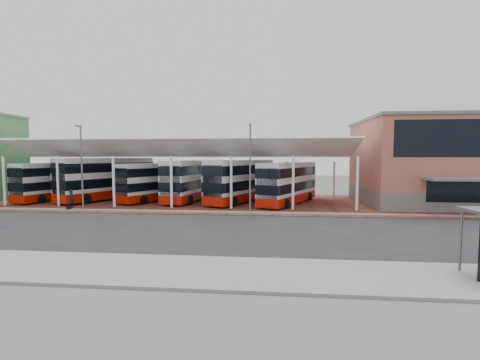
{
  "coord_description": "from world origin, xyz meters",
  "views": [
    {
      "loc": [
        3.77,
        -22.55,
        5.09
      ],
      "look_at": [
        0.83,
        8.92,
        2.86
      ],
      "focal_mm": 24.0,
      "sensor_mm": 36.0,
      "label": 1
    }
  ],
  "objects": [
    {
      "name": "north_kerb",
      "position": [
        0.0,
        6.2,
        0.07
      ],
      "size": [
        120.0,
        0.8,
        0.14
      ],
      "primitive_type": "cube",
      "color": "slate",
      "rests_on": "ground"
    },
    {
      "name": "bus_2",
      "position": [
        -9.2,
        13.97,
        2.22
      ],
      "size": [
        7.12,
        10.46,
        4.35
      ],
      "rotation": [
        0.0,
        0.0,
        -0.49
      ],
      "color": "silver",
      "rests_on": "forecourt"
    },
    {
      "name": "yellow_line_far",
      "position": [
        0.0,
        -6.7,
        0.03
      ],
      "size": [
        120.0,
        0.12,
        0.01
      ],
      "primitive_type": "cube",
      "color": "#CA8400",
      "rests_on": "road"
    },
    {
      "name": "lamp_west",
      "position": [
        -14.0,
        6.27,
        4.36
      ],
      "size": [
        0.16,
        0.9,
        8.07
      ],
      "color": "#5C5D64",
      "rests_on": "ground"
    },
    {
      "name": "yellow_line_near",
      "position": [
        0.0,
        -7.0,
        0.03
      ],
      "size": [
        120.0,
        0.12,
        0.01
      ],
      "primitive_type": "cube",
      "color": "#CA8400",
      "rests_on": "road"
    },
    {
      "name": "terminal",
      "position": [
        23.0,
        13.92,
        4.66
      ],
      "size": [
        18.4,
        14.4,
        9.25
      ],
      "color": "#65615F",
      "rests_on": "ground"
    },
    {
      "name": "suitcase",
      "position": [
        -15.38,
        6.22,
        0.38
      ],
      "size": [
        0.37,
        0.27,
        0.64
      ],
      "primitive_type": "cube",
      "color": "black",
      "rests_on": "forecourt"
    },
    {
      "name": "bus_5",
      "position": [
        5.8,
        12.62,
        2.28
      ],
      "size": [
        6.95,
        10.83,
        4.46
      ],
      "rotation": [
        0.0,
        0.0,
        -0.45
      ],
      "color": "silver",
      "rests_on": "forecourt"
    },
    {
      "name": "canopy",
      "position": [
        -6.0,
        13.94,
        5.8
      ],
      "size": [
        37.0,
        11.63,
        7.07
      ],
      "color": "white",
      "rests_on": "ground"
    },
    {
      "name": "ground",
      "position": [
        0.0,
        0.0,
        0.0
      ],
      "size": [
        140.0,
        140.0,
        0.0
      ],
      "primitive_type": "plane",
      "color": "#51544D"
    },
    {
      "name": "forecourt",
      "position": [
        2.0,
        13.0,
        0.03
      ],
      "size": [
        72.0,
        16.0,
        0.06
      ],
      "primitive_type": "cube",
      "color": "brown",
      "rests_on": "ground"
    },
    {
      "name": "sidewalk",
      "position": [
        0.0,
        -9.0,
        0.07
      ],
      "size": [
        120.0,
        4.0,
        0.14
      ],
      "primitive_type": "cube",
      "color": "slate",
      "rests_on": "ground"
    },
    {
      "name": "bus_3",
      "position": [
        -5.29,
        14.43,
        2.38
      ],
      "size": [
        4.63,
        11.6,
        4.66
      ],
      "rotation": [
        0.0,
        0.0,
        -0.18
      ],
      "color": "silver",
      "rests_on": "forecourt"
    },
    {
      "name": "pedestrian",
      "position": [
        -15.46,
        6.79,
        1.01
      ],
      "size": [
        0.47,
        0.7,
        1.89
      ],
      "primitive_type": "imported",
      "rotation": [
        0.0,
        0.0,
        1.59
      ],
      "color": "black",
      "rests_on": "forecourt"
    },
    {
      "name": "bus_1",
      "position": [
        -15.58,
        14.07,
        2.52
      ],
      "size": [
        7.58,
        12.05,
        4.95
      ],
      "rotation": [
        0.0,
        0.0,
        -0.44
      ],
      "color": "silver",
      "rests_on": "forecourt"
    },
    {
      "name": "bus_4",
      "position": [
        0.55,
        13.57,
        2.4
      ],
      "size": [
        7.24,
        11.49,
        4.72
      ],
      "rotation": [
        0.0,
        0.0,
        -0.44
      ],
      "color": "silver",
      "rests_on": "forecourt"
    },
    {
      "name": "lamp_east",
      "position": [
        2.0,
        6.27,
        4.36
      ],
      "size": [
        0.16,
        0.9,
        8.07
      ],
      "color": "#5C5D64",
      "rests_on": "ground"
    },
    {
      "name": "road",
      "position": [
        0.0,
        -1.0,
        0.01
      ],
      "size": [
        120.0,
        14.0,
        0.02
      ],
      "primitive_type": "cube",
      "color": "black",
      "rests_on": "ground"
    },
    {
      "name": "bus_0",
      "position": [
        -21.4,
        13.66,
        2.24
      ],
      "size": [
        5.12,
        10.9,
        4.38
      ],
      "rotation": [
        0.0,
        0.0,
        -0.26
      ],
      "color": "silver",
      "rests_on": "forecourt"
    }
  ]
}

